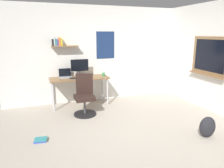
% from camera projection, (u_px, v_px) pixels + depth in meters
% --- Properties ---
extents(ground_plane, '(5.20, 5.20, 0.00)m').
position_uv_depth(ground_plane, '(131.00, 136.00, 3.93)').
color(ground_plane, '#ADA393').
rests_on(ground_plane, ground).
extents(wall_back, '(5.00, 0.30, 2.60)m').
position_uv_depth(wall_back, '(95.00, 54.00, 5.86)').
color(wall_back, silver).
rests_on(wall_back, ground).
extents(desk, '(1.51, 0.58, 0.75)m').
position_uv_depth(desk, '(79.00, 80.00, 5.50)').
color(desk, olive).
rests_on(desk, ground).
extents(office_chair, '(0.52, 0.54, 0.95)m').
position_uv_depth(office_chair, '(85.00, 97.00, 4.93)').
color(office_chair, black).
rests_on(office_chair, ground).
extents(laptop, '(0.31, 0.21, 0.23)m').
position_uv_depth(laptop, '(65.00, 75.00, 5.48)').
color(laptop, '#ADAFB5').
rests_on(laptop, desk).
extents(monitor_primary, '(0.46, 0.17, 0.46)m').
position_uv_depth(monitor_primary, '(80.00, 67.00, 5.51)').
color(monitor_primary, '#38383D').
rests_on(monitor_primary, desk).
extents(keyboard, '(0.37, 0.13, 0.02)m').
position_uv_depth(keyboard, '(77.00, 78.00, 5.39)').
color(keyboard, black).
rests_on(keyboard, desk).
extents(computer_mouse, '(0.10, 0.06, 0.03)m').
position_uv_depth(computer_mouse, '(88.00, 77.00, 5.48)').
color(computer_mouse, '#262628').
rests_on(computer_mouse, desk).
extents(coffee_mug, '(0.08, 0.08, 0.09)m').
position_uv_depth(coffee_mug, '(104.00, 74.00, 5.66)').
color(coffee_mug, '#338C4C').
rests_on(coffee_mug, desk).
extents(backpack, '(0.32, 0.22, 0.39)m').
position_uv_depth(backpack, '(207.00, 127.00, 3.87)').
color(backpack, '#232328').
rests_on(backpack, ground).
extents(book_stack_on_floor, '(0.24, 0.18, 0.05)m').
position_uv_depth(book_stack_on_floor, '(40.00, 140.00, 3.74)').
color(book_stack_on_floor, '#3851B2').
rests_on(book_stack_on_floor, ground).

